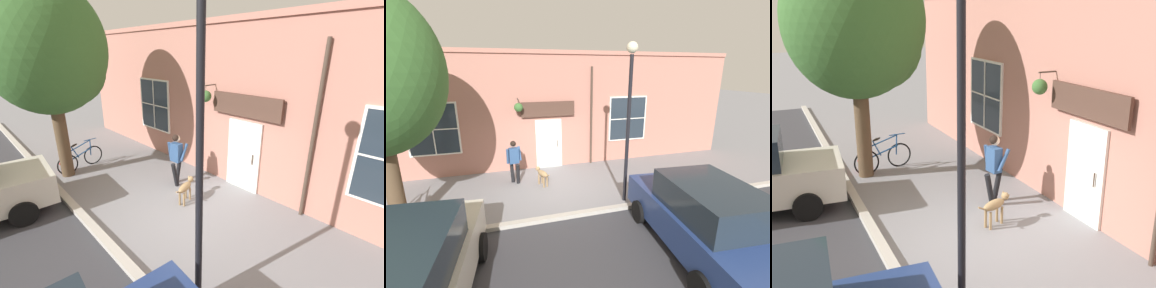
% 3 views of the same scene
% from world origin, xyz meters
% --- Properties ---
extents(ground_plane, '(90.00, 90.00, 0.00)m').
position_xyz_m(ground_plane, '(0.00, 0.00, 0.00)').
color(ground_plane, gray).
extents(storefront_facade, '(0.95, 18.00, 4.86)m').
position_xyz_m(storefront_facade, '(-2.34, 0.00, 2.43)').
color(storefront_facade, '#B27566').
rests_on(storefront_facade, ground_plane).
extents(pedestrian_walking, '(0.60, 0.55, 1.64)m').
position_xyz_m(pedestrian_walking, '(-0.88, -1.26, 0.98)').
color(pedestrian_walking, black).
rests_on(pedestrian_walking, ground_plane).
extents(dog_on_leash, '(0.97, 0.44, 0.66)m').
position_xyz_m(dog_on_leash, '(-0.40, -0.33, 0.44)').
color(dog_on_leash, '#997A51').
rests_on(dog_on_leash, ground_plane).
extents(street_tree_by_curb, '(3.50, 3.15, 5.97)m').
position_xyz_m(street_tree_by_curb, '(1.26, -4.32, 3.89)').
color(street_tree_by_curb, brown).
rests_on(street_tree_by_curb, ground_plane).
extents(leaning_bicycle, '(1.71, 0.36, 1.01)m').
position_xyz_m(leaning_bicycle, '(0.82, -4.50, 0.38)').
color(leaning_bicycle, black).
rests_on(leaning_bicycle, ground_plane).
extents(street_lamp, '(0.32, 0.32, 4.85)m').
position_xyz_m(street_lamp, '(1.50, 2.06, 3.17)').
color(street_lamp, black).
rests_on(street_lamp, ground_plane).
extents(fire_hydrant, '(0.34, 0.20, 0.77)m').
position_xyz_m(fire_hydrant, '(1.35, -4.60, 0.40)').
color(fire_hydrant, red).
rests_on(fire_hydrant, ground_plane).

